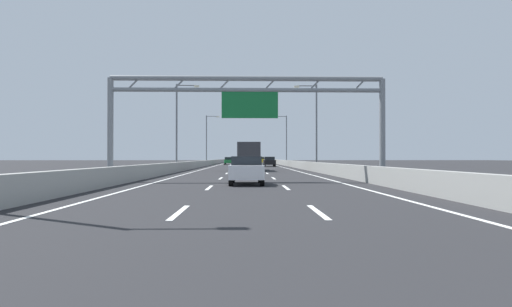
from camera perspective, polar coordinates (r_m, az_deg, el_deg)
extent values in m
plane|color=#262628|center=(98.62, -1.28, -1.36)|extent=(260.00, 260.00, 0.00)
cube|color=white|center=(11.33, -10.18, -7.71)|extent=(0.16, 3.00, 0.01)
cube|color=white|center=(20.23, -6.24, -4.55)|extent=(0.16, 3.00, 0.01)
cube|color=white|center=(29.20, -4.72, -3.31)|extent=(0.16, 3.00, 0.01)
cube|color=white|center=(38.17, -3.92, -2.66)|extent=(0.16, 3.00, 0.01)
cube|color=white|center=(47.16, -3.42, -2.26)|extent=(0.16, 3.00, 0.01)
cube|color=white|center=(56.15, -3.09, -1.98)|extent=(0.16, 3.00, 0.01)
cube|color=white|center=(65.15, -2.84, -1.78)|extent=(0.16, 3.00, 0.01)
cube|color=white|center=(74.14, -2.66, -1.63)|extent=(0.16, 3.00, 0.01)
cube|color=white|center=(83.14, -2.51, -1.51)|extent=(0.16, 3.00, 0.01)
cube|color=white|center=(92.14, -2.40, -1.42)|extent=(0.16, 3.00, 0.01)
cube|color=white|center=(101.13, -2.30, -1.34)|extent=(0.16, 3.00, 0.01)
cube|color=white|center=(110.13, -2.22, -1.27)|extent=(0.16, 3.00, 0.01)
cube|color=white|center=(119.13, -2.15, -1.22)|extent=(0.16, 3.00, 0.01)
cube|color=white|center=(128.13, -2.09, -1.17)|extent=(0.16, 3.00, 0.01)
cube|color=white|center=(137.13, -2.04, -1.13)|extent=(0.16, 3.00, 0.01)
cube|color=white|center=(146.13, -2.00, -1.09)|extent=(0.16, 3.00, 0.01)
cube|color=white|center=(155.13, -1.96, -1.06)|extent=(0.16, 3.00, 0.01)
cube|color=white|center=(11.35, 8.25, -7.70)|extent=(0.16, 3.00, 0.01)
cube|color=white|center=(20.25, 4.00, -4.55)|extent=(0.16, 3.00, 0.01)
cube|color=white|center=(29.20, 2.36, -3.31)|extent=(0.16, 3.00, 0.01)
cube|color=white|center=(38.18, 1.49, -2.66)|extent=(0.16, 3.00, 0.01)
cube|color=white|center=(47.17, 0.95, -2.26)|extent=(0.16, 3.00, 0.01)
cube|color=white|center=(56.16, 0.59, -1.98)|extent=(0.16, 3.00, 0.01)
cube|color=white|center=(65.15, 0.32, -1.78)|extent=(0.16, 3.00, 0.01)
cube|color=white|center=(74.15, 0.13, -1.63)|extent=(0.16, 3.00, 0.01)
cube|color=white|center=(83.14, -0.03, -1.51)|extent=(0.16, 3.00, 0.01)
cube|color=white|center=(92.14, -0.16, -1.42)|extent=(0.16, 3.00, 0.01)
cube|color=white|center=(101.14, -0.26, -1.34)|extent=(0.16, 3.00, 0.01)
cube|color=white|center=(110.13, -0.35, -1.27)|extent=(0.16, 3.00, 0.01)
cube|color=white|center=(119.13, -0.42, -1.22)|extent=(0.16, 3.00, 0.01)
cube|color=white|center=(128.13, -0.48, -1.17)|extent=(0.16, 3.00, 0.01)
cube|color=white|center=(137.13, -0.54, -1.13)|extent=(0.16, 3.00, 0.01)
cube|color=white|center=(146.13, -0.59, -1.09)|extent=(0.16, 3.00, 0.01)
cube|color=white|center=(155.13, -0.63, -1.06)|extent=(0.16, 3.00, 0.01)
cube|color=white|center=(86.78, -4.74, -1.47)|extent=(0.16, 176.00, 0.01)
cube|color=white|center=(86.78, 2.20, -1.47)|extent=(0.16, 176.00, 0.01)
cube|color=#9E9E99|center=(108.83, -4.92, -1.03)|extent=(0.45, 220.00, 0.95)
cube|color=#9E9E99|center=(108.84, 2.35, -1.03)|extent=(0.45, 220.00, 0.95)
cylinder|color=gray|center=(27.10, -18.82, 3.04)|extent=(0.36, 0.36, 6.20)
cylinder|color=gray|center=(27.14, 16.47, 3.03)|extent=(0.36, 0.36, 6.20)
cylinder|color=gray|center=(26.23, -1.16, 9.96)|extent=(16.42, 0.32, 0.32)
cylinder|color=gray|center=(26.11, -1.16, 8.45)|extent=(16.42, 0.26, 0.26)
cylinder|color=gray|center=(27.03, -16.00, 8.91)|extent=(0.74, 0.10, 0.74)
cylinder|color=gray|center=(26.48, -10.19, 9.10)|extent=(0.74, 0.10, 0.74)
cylinder|color=gray|center=(26.20, -4.19, 9.20)|extent=(0.74, 0.10, 0.74)
cylinder|color=gray|center=(26.21, 1.87, 9.19)|extent=(0.74, 0.10, 0.74)
cylinder|color=gray|center=(26.50, 7.86, 9.09)|extent=(0.74, 0.10, 0.74)
cylinder|color=gray|center=(27.07, 13.66, 8.90)|extent=(0.74, 0.10, 0.74)
cube|color=#146B33|center=(25.99, -0.83, 6.49)|extent=(3.40, 0.12, 1.60)
cylinder|color=slate|center=(47.78, -10.53, 3.47)|extent=(0.20, 0.20, 9.50)
cylinder|color=slate|center=(48.16, -9.21, 8.95)|extent=(2.20, 0.12, 0.12)
cube|color=#F2EAC6|center=(48.00, -7.89, 8.86)|extent=(0.56, 0.28, 0.20)
cylinder|color=slate|center=(47.80, 8.05, 3.46)|extent=(0.20, 0.20, 9.50)
cylinder|color=slate|center=(48.17, 6.74, 8.94)|extent=(2.20, 0.12, 0.12)
cube|color=#F2EAC6|center=(48.02, 5.42, 8.85)|extent=(0.56, 0.28, 0.20)
cylinder|color=slate|center=(82.69, -6.62, 1.77)|extent=(0.20, 0.20, 9.50)
cylinder|color=slate|center=(82.90, -5.85, 4.95)|extent=(2.20, 0.12, 0.12)
cube|color=#F2EAC6|center=(82.82, -5.09, 4.89)|extent=(0.56, 0.28, 0.20)
cylinder|color=slate|center=(82.70, 4.07, 1.77)|extent=(0.20, 0.20, 9.50)
cylinder|color=slate|center=(82.92, 3.31, 4.95)|extent=(2.20, 0.12, 0.12)
cube|color=#F2EAC6|center=(82.82, 2.55, 4.89)|extent=(0.56, 0.28, 0.20)
cube|color=yellow|center=(96.21, 0.96, -0.98)|extent=(1.79, 4.51, 0.71)
cube|color=black|center=(96.57, 0.95, -0.61)|extent=(1.57, 1.92, 0.53)
cylinder|color=black|center=(97.89, 0.46, -1.18)|extent=(0.22, 0.64, 0.64)
cylinder|color=black|center=(97.95, 1.38, -1.18)|extent=(0.22, 0.64, 0.64)
cylinder|color=black|center=(94.48, 0.53, -1.20)|extent=(0.22, 0.64, 0.64)
cylinder|color=black|center=(94.55, 1.48, -1.20)|extent=(0.22, 0.64, 0.64)
cube|color=black|center=(67.45, 1.79, -1.18)|extent=(1.80, 4.51, 0.69)
cube|color=black|center=(67.31, 1.79, -0.66)|extent=(1.58, 1.92, 0.53)
cylinder|color=black|center=(69.12, 1.06, -1.45)|extent=(0.22, 0.64, 0.64)
cylinder|color=black|center=(69.20, 2.36, -1.45)|extent=(0.22, 0.64, 0.64)
cylinder|color=black|center=(65.71, 1.18, -1.50)|extent=(0.22, 0.64, 0.64)
cylinder|color=black|center=(65.80, 2.55, -1.49)|extent=(0.22, 0.64, 0.64)
cube|color=#1E7A38|center=(86.01, -3.60, -1.05)|extent=(1.81, 4.60, 0.65)
cube|color=black|center=(85.33, -3.62, -0.66)|extent=(1.60, 1.88, 0.53)
cylinder|color=black|center=(87.80, -4.08, -1.25)|extent=(0.22, 0.64, 0.64)
cylinder|color=black|center=(87.73, -3.03, -1.25)|extent=(0.22, 0.64, 0.64)
cylinder|color=black|center=(84.30, -4.19, -1.28)|extent=(0.22, 0.64, 0.64)
cylinder|color=black|center=(84.24, -3.11, -1.28)|extent=(0.22, 0.64, 0.64)
cube|color=red|center=(99.56, -1.24, -0.98)|extent=(1.84, 4.28, 0.65)
cube|color=black|center=(99.98, -1.24, -0.63)|extent=(1.62, 1.81, 0.55)
cylinder|color=black|center=(101.16, -1.69, -1.16)|extent=(0.22, 0.64, 0.64)
cylinder|color=black|center=(101.16, -0.78, -1.16)|extent=(0.22, 0.64, 0.64)
cylinder|color=black|center=(97.98, -1.71, -1.18)|extent=(0.22, 0.64, 0.64)
cylinder|color=black|center=(97.98, -0.76, -1.18)|extent=(0.22, 0.64, 0.64)
cube|color=silver|center=(22.81, -1.28, -2.41)|extent=(1.77, 4.16, 0.71)
cube|color=black|center=(22.64, -1.28, -0.95)|extent=(1.55, 1.79, 0.45)
cylinder|color=black|center=(24.36, -3.10, -3.13)|extent=(0.22, 0.64, 0.64)
cylinder|color=black|center=(24.37, 0.54, -3.13)|extent=(0.22, 0.64, 0.64)
cylinder|color=black|center=(21.31, -3.36, -3.50)|extent=(0.22, 0.64, 0.64)
cylinder|color=black|center=(21.32, 0.81, -3.50)|extent=(0.22, 0.64, 0.64)
cube|color=silver|center=(50.11, -1.01, -0.57)|extent=(2.34, 2.48, 1.83)
cube|color=#333338|center=(45.58, -0.98, -0.14)|extent=(2.34, 6.18, 2.51)
cylinder|color=black|center=(50.46, -2.18, -1.60)|extent=(0.28, 0.96, 0.96)
cylinder|color=black|center=(50.48, 0.16, -1.60)|extent=(0.28, 0.96, 0.96)
cylinder|color=black|center=(43.90, -2.31, -1.76)|extent=(0.28, 0.96, 0.96)
cylinder|color=black|center=(43.92, 0.38, -1.76)|extent=(0.28, 0.96, 0.96)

